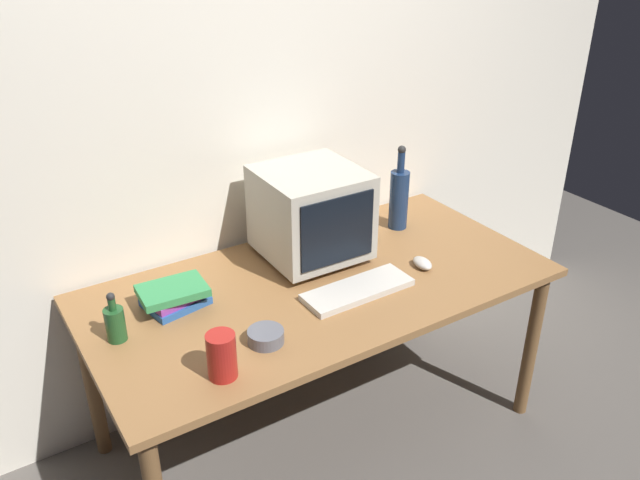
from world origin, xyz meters
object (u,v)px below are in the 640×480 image
at_px(keyboard, 358,290).
at_px(cd_spindle, 266,336).
at_px(computer_mouse, 422,263).
at_px(book_stack, 174,296).
at_px(bottle_short, 115,323).
at_px(metal_canister, 222,356).
at_px(crt_monitor, 311,214).
at_px(bottle_tall, 399,197).

distance_m(keyboard, cd_spindle, 0.44).
height_order(computer_mouse, book_stack, book_stack).
bearing_deg(keyboard, book_stack, 154.87).
bearing_deg(cd_spindle, book_stack, 115.45).
bearing_deg(keyboard, bottle_short, 166.65).
distance_m(computer_mouse, metal_canister, 0.96).
bearing_deg(metal_canister, book_stack, 87.72).
distance_m(crt_monitor, computer_mouse, 0.48).
bearing_deg(metal_canister, computer_mouse, 11.10).
bearing_deg(metal_canister, bottle_short, 121.13).
bearing_deg(book_stack, keyboard, -24.50).
distance_m(book_stack, cd_spindle, 0.40).
relative_size(keyboard, bottle_tall, 1.12).
bearing_deg(keyboard, bottle_tall, 36.58).
relative_size(bottle_tall, cd_spindle, 3.13).
relative_size(crt_monitor, bottle_tall, 1.05).
relative_size(bottle_tall, metal_canister, 2.50).
relative_size(crt_monitor, computer_mouse, 3.93).
xyz_separation_m(keyboard, bottle_tall, (0.46, 0.35, 0.13)).
relative_size(book_stack, metal_canister, 1.64).
xyz_separation_m(computer_mouse, cd_spindle, (-0.75, -0.10, 0.00)).
distance_m(keyboard, book_stack, 0.66).
relative_size(cd_spindle, metal_canister, 0.80).
xyz_separation_m(keyboard, bottle_short, (-0.83, 0.19, 0.05)).
bearing_deg(bottle_short, computer_mouse, -8.43).
xyz_separation_m(bottle_short, metal_canister, (0.21, -0.36, 0.01)).
height_order(computer_mouse, bottle_tall, bottle_tall).
bearing_deg(keyboard, metal_canister, -165.45).
relative_size(crt_monitor, bottle_short, 2.20).
relative_size(computer_mouse, metal_canister, 0.67).
height_order(bottle_tall, bottle_short, bottle_tall).
distance_m(bottle_tall, book_stack, 1.07).
height_order(bottle_short, cd_spindle, bottle_short).
distance_m(bottle_tall, bottle_short, 1.31).
relative_size(book_stack, cd_spindle, 2.05).
bearing_deg(bottle_tall, keyboard, -142.79).
relative_size(computer_mouse, book_stack, 0.41).
xyz_separation_m(book_stack, cd_spindle, (0.17, -0.36, -0.02)).
bearing_deg(computer_mouse, crt_monitor, 144.69).
distance_m(crt_monitor, keyboard, 0.37).
distance_m(keyboard, metal_canister, 0.64).
xyz_separation_m(bottle_short, book_stack, (0.23, 0.09, -0.02)).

